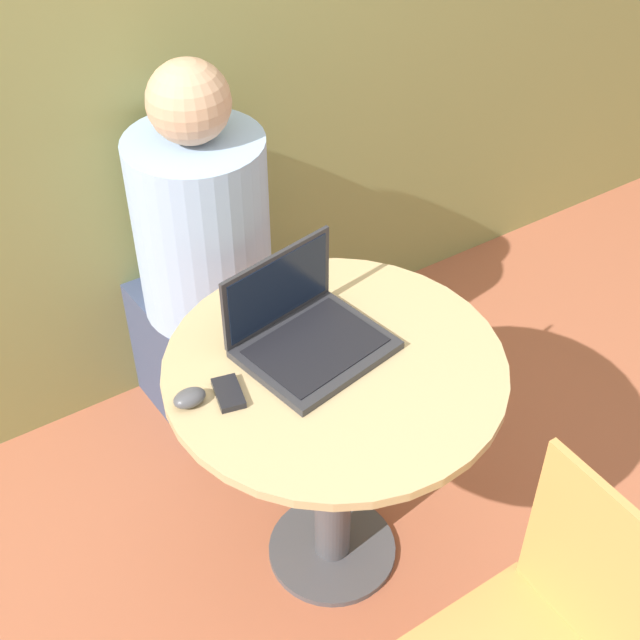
% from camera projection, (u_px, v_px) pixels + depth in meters
% --- Properties ---
extents(ground_plane, '(12.00, 12.00, 0.00)m').
position_uv_depth(ground_plane, '(332.00, 551.00, 2.55)').
color(ground_plane, '#B26042').
extents(round_table, '(0.80, 0.80, 0.75)m').
position_uv_depth(round_table, '(334.00, 418.00, 2.18)').
color(round_table, '#4C4C51').
rests_on(round_table, ground_plane).
extents(laptop, '(0.37, 0.32, 0.22)m').
position_uv_depth(laptop, '(305.00, 332.00, 2.08)').
color(laptop, '#2D2D33').
rests_on(laptop, round_table).
extents(cell_phone, '(0.08, 0.11, 0.02)m').
position_uv_depth(cell_phone, '(229.00, 393.00, 1.98)').
color(cell_phone, black).
rests_on(cell_phone, round_table).
extents(computer_mouse, '(0.08, 0.05, 0.04)m').
position_uv_depth(computer_mouse, '(190.00, 398.00, 1.95)').
color(computer_mouse, '#4C4C51').
rests_on(computer_mouse, round_table).
extents(person_seated, '(0.40, 0.61, 1.22)m').
position_uv_depth(person_seated, '(198.00, 277.00, 2.69)').
color(person_seated, '#3D4766').
rests_on(person_seated, ground_plane).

